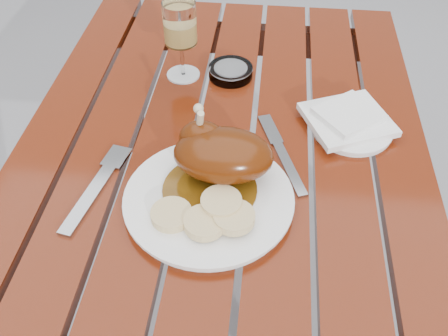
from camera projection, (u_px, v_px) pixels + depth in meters
The scene contains 11 objects.
ground at pixel (222, 333), 1.49m from camera, with size 60.00×60.00×0.00m, color slate.
table at pixel (222, 260), 1.23m from camera, with size 0.80×1.20×0.75m, color maroon.
dinner_plate at pixel (209, 200), 0.86m from camera, with size 0.29×0.29×0.02m, color white.
roast_duck at pixel (220, 154), 0.86m from camera, with size 0.19×0.18×0.13m.
bread_dumplings at pixel (208, 214), 0.81m from camera, with size 0.17×0.11×0.03m.
wine_glass at pixel (181, 41), 1.08m from camera, with size 0.08×0.08×0.18m, color #FBD472.
side_plate at pixel (352, 128), 1.00m from camera, with size 0.16×0.16×0.01m, color white.
napkin at pixel (347, 120), 1.00m from camera, with size 0.16×0.15×0.01m, color white.
ashtray at pixel (231, 72), 1.13m from camera, with size 0.10×0.10×0.02m, color #B2B7BC.
fork at pixel (93, 191), 0.88m from camera, with size 0.02×0.20×0.01m, color gray.
knife at pixel (285, 159), 0.94m from camera, with size 0.02×0.20×0.01m, color gray.
Camera 1 is at (0.08, -0.71, 1.40)m, focal length 40.00 mm.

